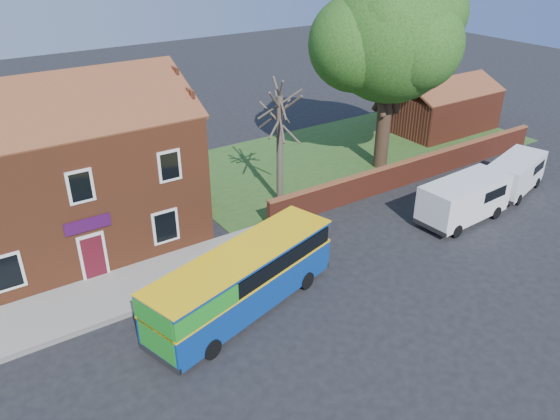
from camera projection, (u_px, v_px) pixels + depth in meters
ground at (319, 309)px, 22.85m from camera, size 120.00×120.00×0.00m
pavement at (110, 296)px, 23.60m from camera, size 18.00×3.50×0.12m
kerb at (123, 317)px, 22.31m from camera, size 18.00×0.15×0.14m
grass_strip at (353, 152)px, 38.84m from camera, size 26.00×12.00×0.04m
shop_building at (60, 180)px, 26.28m from camera, size 12.30×8.13×10.50m
boundary_wall at (416, 169)px, 34.05m from camera, size 22.00×0.38×1.60m
outbuilding at (442, 109)px, 42.55m from camera, size 8.20×5.06×4.17m
bus at (238, 281)px, 21.95m from camera, size 9.29×4.71×2.75m
van_near at (464, 198)px, 29.21m from camera, size 5.46×2.45×2.35m
van_far at (515, 173)px, 32.51m from camera, size 5.19×3.13×2.13m
large_tree at (390, 38)px, 32.91m from camera, size 10.38×8.22×12.67m
bare_tree at (280, 145)px, 30.13m from camera, size 2.58×3.07×6.87m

